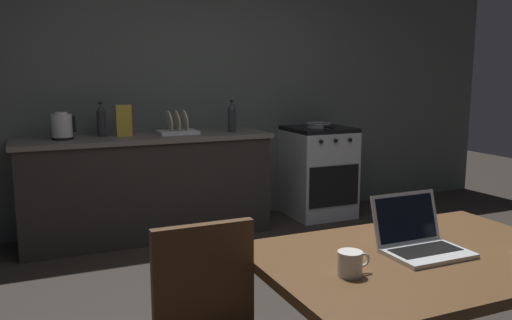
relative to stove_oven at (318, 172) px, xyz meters
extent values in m
cube|color=#4E5450|center=(-0.91, 0.35, 0.85)|extent=(6.40, 0.10, 2.60)
cube|color=#282623|center=(-1.73, 0.00, -0.02)|extent=(2.10, 0.60, 0.86)
cube|color=#66605B|center=(-1.73, 0.00, 0.43)|extent=(2.16, 0.64, 0.04)
cube|color=#B7BABF|center=(0.00, 0.00, -0.02)|extent=(0.60, 0.60, 0.86)
cube|color=black|center=(0.00, 0.00, 0.43)|extent=(0.60, 0.60, 0.04)
cube|color=black|center=(0.00, -0.30, -0.09)|extent=(0.54, 0.01, 0.39)
cylinder|color=black|center=(-0.16, -0.31, 0.35)|extent=(0.04, 0.02, 0.04)
cylinder|color=black|center=(0.00, -0.31, 0.35)|extent=(0.04, 0.02, 0.04)
cylinder|color=black|center=(0.16, -0.31, 0.35)|extent=(0.04, 0.02, 0.04)
cube|color=brown|center=(-1.26, -2.94, 0.26)|extent=(1.30, 0.88, 0.04)
cylinder|color=brown|center=(-0.67, -2.56, -0.11)|extent=(0.05, 0.05, 0.68)
cube|color=#4C331E|center=(-2.11, -2.76, 0.25)|extent=(0.38, 0.04, 0.42)
cube|color=silver|center=(-1.25, -2.96, 0.29)|extent=(0.32, 0.22, 0.02)
cube|color=black|center=(-1.25, -2.94, 0.30)|extent=(0.28, 0.12, 0.00)
cube|color=silver|center=(-1.25, -2.82, 0.40)|extent=(0.32, 0.07, 0.20)
cube|color=black|center=(-1.25, -2.82, 0.39)|extent=(0.29, 0.06, 0.18)
cylinder|color=black|center=(-2.40, 0.00, 0.46)|extent=(0.17, 0.17, 0.02)
cylinder|color=silver|center=(-2.40, 0.00, 0.56)|extent=(0.16, 0.16, 0.19)
cylinder|color=silver|center=(-2.40, 0.00, 0.66)|extent=(0.10, 0.10, 0.02)
cube|color=black|center=(-2.30, 0.00, 0.57)|extent=(0.02, 0.02, 0.13)
cylinder|color=#2D2D33|center=(-0.95, -0.05, 0.55)|extent=(0.07, 0.07, 0.21)
cone|color=#2D2D33|center=(-0.95, -0.05, 0.69)|extent=(0.07, 0.07, 0.06)
cylinder|color=black|center=(-0.95, -0.05, 0.73)|extent=(0.03, 0.03, 0.02)
cylinder|color=gray|center=(-0.02, -0.02, 0.46)|extent=(0.23, 0.23, 0.01)
torus|color=gray|center=(-0.02, -0.02, 0.49)|extent=(0.24, 0.24, 0.02)
cylinder|color=black|center=(-0.02, -0.22, 0.47)|extent=(0.02, 0.18, 0.02)
cylinder|color=silver|center=(-1.65, -3.01, 0.32)|extent=(0.09, 0.09, 0.09)
torus|color=silver|center=(-1.59, -3.01, 0.33)|extent=(0.05, 0.01, 0.05)
cube|color=gold|center=(-1.90, 0.02, 0.58)|extent=(0.13, 0.05, 0.27)
cube|color=silver|center=(-1.44, 0.00, 0.46)|extent=(0.34, 0.26, 0.03)
cylinder|color=beige|center=(-1.51, 0.00, 0.57)|extent=(0.04, 0.18, 0.18)
cylinder|color=beige|center=(-1.44, 0.00, 0.57)|extent=(0.04, 0.18, 0.18)
cylinder|color=beige|center=(-1.37, 0.00, 0.57)|extent=(0.04, 0.18, 0.18)
cylinder|color=#2D2D33|center=(-2.08, 0.08, 0.56)|extent=(0.07, 0.07, 0.21)
cone|color=#2D2D33|center=(-2.08, 0.08, 0.69)|extent=(0.07, 0.07, 0.06)
cylinder|color=black|center=(-2.08, 0.08, 0.73)|extent=(0.03, 0.03, 0.02)
camera|label=1|loc=(-2.67, -4.50, 0.99)|focal=36.91mm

